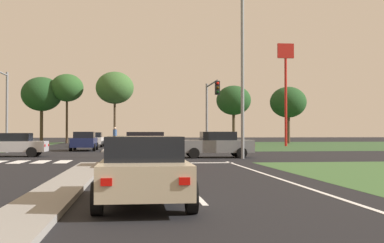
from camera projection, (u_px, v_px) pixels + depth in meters
The scene contains 28 objects.
ground_plane at pixel (104, 157), 32.00m from camera, with size 200.00×200.00×0.00m, color black.
grass_verge_far_right at pixel (335, 145), 59.23m from camera, with size 35.00×35.00×0.01m, color #2D4C28.
median_island_near at pixel (59, 190), 13.13m from camera, with size 1.20×22.00×0.14m, color gray.
median_island_far at pixel (117, 145), 56.83m from camera, with size 1.20×36.00×0.14m, color gray.
lane_dash_second at pixel (200, 199), 11.86m from camera, with size 0.14×2.00×0.01m, color silver.
lane_dash_third at pixel (178, 177), 17.82m from camera, with size 0.14×2.00×0.01m, color silver.
lane_dash_fourth at pixel (167, 165), 23.78m from camera, with size 0.14×2.00×0.01m, color silver.
edge_line_right at pixel (300, 186), 14.89m from camera, with size 0.14×24.00×0.01m, color silver.
stop_bar_near at pixel (171, 163), 25.48m from camera, with size 6.40×0.50×0.01m, color silver.
crosswalk_bar_third at pixel (19, 162), 26.37m from camera, with size 0.70×2.80×0.01m, color silver.
crosswalk_bar_fourth at pixel (41, 162), 26.50m from camera, with size 0.70×2.80×0.01m, color silver.
crosswalk_bar_fifth at pixel (63, 162), 26.63m from camera, with size 0.70×2.80×0.01m, color silver.
car_red_near at pixel (145, 150), 22.17m from camera, with size 2.00×4.20×1.59m.
car_silver_second at pixel (13, 145), 32.05m from camera, with size 4.28×1.98×1.51m.
car_white_third at pixel (94, 139), 51.98m from camera, with size 1.98×4.35×1.52m.
car_navy_fourth at pixel (84, 141), 42.14m from camera, with size 2.09×4.49×1.59m.
car_beige_fifth at pixel (144, 169), 11.13m from camera, with size 2.04×4.52×1.51m.
car_grey_seventh at pixel (216, 144), 30.96m from camera, with size 4.55×2.06×1.60m.
traffic_signal_far_left at pixel (1, 95), 36.05m from camera, with size 0.32×5.01×6.09m.
traffic_signal_far_right at pixel (211, 103), 37.46m from camera, with size 0.32×5.45×5.38m.
street_lamp_second at pixel (242, 61), 30.00m from camera, with size 0.69×2.16×10.50m.
pedestrian_at_median at pixel (115, 135), 44.05m from camera, with size 0.34×0.34×1.87m.
fastfood_pole_sign at pixel (286, 71), 55.00m from camera, with size 1.80×0.40×11.25m.
treeline_second at pixel (42, 94), 67.77m from camera, with size 5.42×5.42×8.96m.
treeline_third at pixel (67, 88), 67.44m from camera, with size 4.37×4.37×9.33m.
treeline_fourth at pixel (115, 88), 67.26m from camera, with size 5.07×5.07×9.62m.
treeline_fifth at pixel (234, 100), 66.23m from camera, with size 4.57×4.57×7.66m.
treeline_sixth at pixel (288, 102), 67.77m from camera, with size 4.91×4.91×7.65m.
Camera 1 is at (1.97, -2.47, 1.61)m, focal length 47.01 mm.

